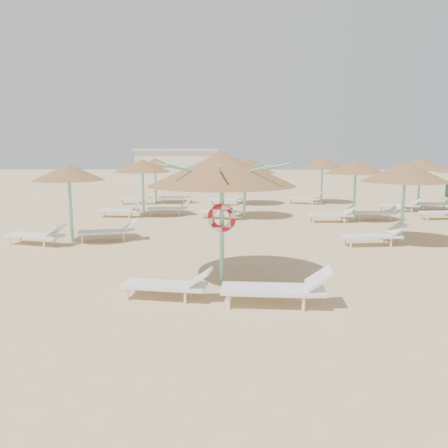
{
  "coord_description": "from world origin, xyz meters",
  "views": [
    {
      "loc": [
        -0.01,
        -9.72,
        3.12
      ],
      "look_at": [
        -0.33,
        0.94,
        1.3
      ],
      "focal_mm": 35.0,
      "sensor_mm": 36.0,
      "label": 1
    }
  ],
  "objects": [
    {
      "name": "ground",
      "position": [
        0.0,
        0.0,
        0.0
      ],
      "size": [
        120.0,
        120.0,
        0.0
      ],
      "primitive_type": "plane",
      "color": "tan",
      "rests_on": "ground"
    },
    {
      "name": "service_hut",
      "position": [
        -6.0,
        35.0,
        1.64
      ],
      "size": [
        8.4,
        4.4,
        3.25
      ],
      "color": "silver",
      "rests_on": "ground"
    },
    {
      "name": "main_palapa",
      "position": [
        -0.36,
        0.39,
        2.67
      ],
      "size": [
        3.43,
        3.43,
        3.07
      ],
      "color": "#7DDABB",
      "rests_on": "ground"
    },
    {
      "name": "lounger_main_a",
      "position": [
        -1.41,
        -0.93,
        0.33
      ],
      "size": [
        1.95,
        0.82,
        0.69
      ],
      "rotation": [
        0.0,
        0.0,
        -0.14
      ],
      "color": "white",
      "rests_on": "ground"
    },
    {
      "name": "palapa_field",
      "position": [
        3.07,
        10.56,
        2.3
      ],
      "size": [
        19.34,
        14.04,
        2.72
      ],
      "color": "#7DDABB",
      "rests_on": "ground"
    },
    {
      "name": "lounger_main_b",
      "position": [
        0.86,
        -1.28,
        0.38
      ],
      "size": [
        2.24,
        0.77,
        0.8
      ],
      "rotation": [
        0.0,
        0.0,
        -0.05
      ],
      "color": "white",
      "rests_on": "ground"
    }
  ]
}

